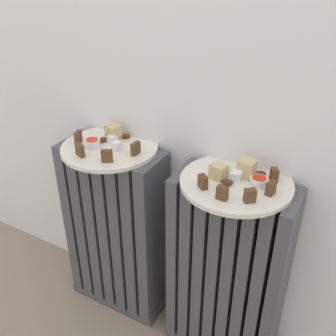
{
  "coord_description": "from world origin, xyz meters",
  "views": [
    {
      "loc": [
        0.47,
        -0.56,
        1.18
      ],
      "look_at": [
        0.0,
        0.28,
        0.62
      ],
      "focal_mm": 42.31,
      "sensor_mm": 36.0,
      "label": 1
    }
  ],
  "objects_px": {
    "jam_bowl_left": "(92,143)",
    "fork": "(232,173)",
    "plate_right": "(236,183)",
    "jam_bowl_right": "(259,181)",
    "radiator_right": "(227,274)",
    "plate_left": "(110,147)",
    "radiator_left": "(117,231)"
  },
  "relations": [
    {
      "from": "radiator_right",
      "to": "fork",
      "type": "height_order",
      "value": "fork"
    },
    {
      "from": "plate_right",
      "to": "jam_bowl_right",
      "type": "relative_size",
      "value": 6.53
    },
    {
      "from": "jam_bowl_left",
      "to": "fork",
      "type": "height_order",
      "value": "jam_bowl_left"
    },
    {
      "from": "jam_bowl_right",
      "to": "jam_bowl_left",
      "type": "bearing_deg",
      "value": -175.38
    },
    {
      "from": "radiator_right",
      "to": "plate_left",
      "type": "relative_size",
      "value": 2.14
    },
    {
      "from": "radiator_right",
      "to": "fork",
      "type": "xyz_separation_m",
      "value": [
        -0.02,
        0.03,
        0.33
      ]
    },
    {
      "from": "radiator_left",
      "to": "fork",
      "type": "bearing_deg",
      "value": 4.0
    },
    {
      "from": "radiator_left",
      "to": "jam_bowl_left",
      "type": "xyz_separation_m",
      "value": [
        -0.04,
        -0.03,
        0.34
      ]
    },
    {
      "from": "radiator_left",
      "to": "jam_bowl_left",
      "type": "relative_size",
      "value": 13.45
    },
    {
      "from": "radiator_left",
      "to": "plate_right",
      "type": "height_order",
      "value": "plate_right"
    },
    {
      "from": "fork",
      "to": "jam_bowl_left",
      "type": "bearing_deg",
      "value": -172.25
    },
    {
      "from": "plate_right",
      "to": "jam_bowl_right",
      "type": "xyz_separation_m",
      "value": [
        0.06,
        0.01,
        0.02
      ]
    },
    {
      "from": "plate_right",
      "to": "jam_bowl_left",
      "type": "distance_m",
      "value": 0.44
    },
    {
      "from": "plate_right",
      "to": "radiator_right",
      "type": "bearing_deg",
      "value": -90.0
    },
    {
      "from": "jam_bowl_left",
      "to": "plate_right",
      "type": "bearing_deg",
      "value": 3.95
    },
    {
      "from": "jam_bowl_right",
      "to": "fork",
      "type": "bearing_deg",
      "value": 167.85
    },
    {
      "from": "plate_left",
      "to": "jam_bowl_right",
      "type": "height_order",
      "value": "jam_bowl_right"
    },
    {
      "from": "radiator_right",
      "to": "fork",
      "type": "bearing_deg",
      "value": 130.33
    },
    {
      "from": "jam_bowl_right",
      "to": "plate_right",
      "type": "bearing_deg",
      "value": -170.17
    },
    {
      "from": "plate_left",
      "to": "radiator_right",
      "type": "bearing_deg",
      "value": -0.0
    },
    {
      "from": "fork",
      "to": "radiator_right",
      "type": "bearing_deg",
      "value": -49.67
    },
    {
      "from": "jam_bowl_right",
      "to": "plate_left",
      "type": "bearing_deg",
      "value": -178.79
    },
    {
      "from": "jam_bowl_left",
      "to": "fork",
      "type": "xyz_separation_m",
      "value": [
        0.42,
        0.06,
        -0.01
      ]
    },
    {
      "from": "radiator_left",
      "to": "jam_bowl_left",
      "type": "height_order",
      "value": "jam_bowl_left"
    },
    {
      "from": "radiator_left",
      "to": "plate_right",
      "type": "distance_m",
      "value": 0.52
    },
    {
      "from": "plate_left",
      "to": "fork",
      "type": "height_order",
      "value": "fork"
    },
    {
      "from": "plate_right",
      "to": "fork",
      "type": "height_order",
      "value": "fork"
    },
    {
      "from": "jam_bowl_left",
      "to": "jam_bowl_right",
      "type": "relative_size",
      "value": 1.04
    },
    {
      "from": "radiator_left",
      "to": "plate_right",
      "type": "relative_size",
      "value": 2.14
    },
    {
      "from": "plate_right",
      "to": "jam_bowl_right",
      "type": "height_order",
      "value": "jam_bowl_right"
    },
    {
      "from": "plate_left",
      "to": "jam_bowl_right",
      "type": "relative_size",
      "value": 6.53
    },
    {
      "from": "radiator_left",
      "to": "fork",
      "type": "xyz_separation_m",
      "value": [
        0.38,
        0.03,
        0.33
      ]
    }
  ]
}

